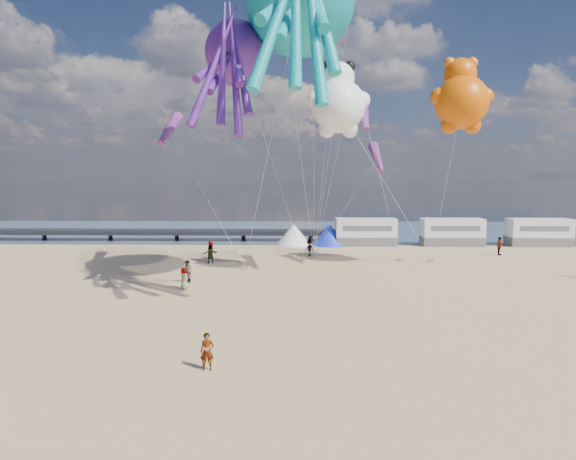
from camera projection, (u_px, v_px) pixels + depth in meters
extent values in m
plane|color=tan|center=(341.00, 404.00, 17.24)|extent=(120.00, 120.00, 0.00)
plane|color=#3B5571|center=(309.00, 231.00, 71.92)|extent=(120.00, 120.00, 0.00)
cube|color=black|center=(77.00, 232.00, 61.46)|extent=(60.00, 3.00, 0.50)
cube|color=silver|center=(366.00, 232.00, 56.73)|extent=(6.60, 2.50, 3.00)
cube|color=silver|center=(452.00, 232.00, 56.54)|extent=(6.60, 2.50, 3.00)
cube|color=silver|center=(539.00, 232.00, 56.34)|extent=(6.60, 2.50, 3.00)
cone|color=white|center=(293.00, 234.00, 56.93)|extent=(4.00, 4.00, 2.40)
cone|color=#1933CC|center=(330.00, 235.00, 56.85)|extent=(4.00, 4.00, 2.40)
imported|color=tan|center=(207.00, 352.00, 20.22)|extent=(0.58, 0.42, 1.50)
imported|color=#7F6659|center=(184.00, 278.00, 34.76)|extent=(0.57, 0.65, 1.49)
imported|color=#7F6659|center=(187.00, 271.00, 36.92)|extent=(0.85, 0.94, 1.62)
imported|color=#7F6659|center=(309.00, 248.00, 48.91)|extent=(0.98, 0.97, 1.59)
imported|color=#7F6659|center=(499.00, 246.00, 49.68)|extent=(1.19, 1.32, 1.78)
imported|color=#7F6659|center=(210.00, 254.00, 45.13)|extent=(1.04, 0.84, 1.65)
imported|color=#7F6659|center=(211.00, 249.00, 48.03)|extent=(0.70, 0.65, 1.60)
cube|color=gray|center=(244.00, 268.00, 42.20)|extent=(0.50, 0.35, 0.22)
cube|color=gray|center=(304.00, 260.00, 46.45)|extent=(0.50, 0.35, 0.22)
cube|color=gray|center=(431.00, 261.00, 45.75)|extent=(0.50, 0.35, 0.22)
cube|color=gray|center=(400.00, 260.00, 46.43)|extent=(0.50, 0.35, 0.22)
cube|color=gray|center=(314.00, 257.00, 47.68)|extent=(0.50, 0.35, 0.22)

